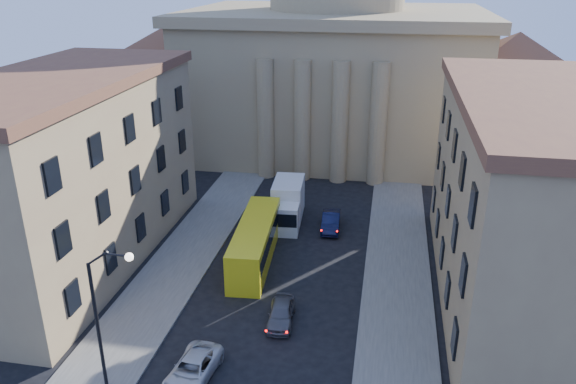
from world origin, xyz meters
name	(u,v)px	position (x,y,z in m)	size (l,w,h in m)	color
sidewalk_left	(160,291)	(-8.50, 18.00, 0.07)	(5.00, 60.00, 0.15)	#57544F
sidewalk_right	(397,315)	(8.50, 18.00, 0.07)	(5.00, 60.00, 0.15)	#57544F
church	(335,53)	(0.00, 55.47, 11.88)	(68.02, 28.76, 36.60)	#927C5A
building_left	(67,170)	(-17.00, 22.00, 7.42)	(11.60, 26.60, 14.70)	#9D875C
building_right	(535,201)	(17.00, 22.00, 7.42)	(11.60, 26.60, 14.70)	#9D875C
street_lamp	(104,310)	(-6.97, 8.00, 5.29)	(2.62, 0.44, 8.83)	black
car_left_mid	(192,370)	(-3.00, 9.60, 0.67)	(2.21, 4.80, 1.33)	silver
car_right_far	(281,313)	(0.91, 15.97, 0.70)	(1.66, 4.12, 1.40)	#4D4D52
car_right_distant	(331,221)	(2.59, 30.62, 0.73)	(1.55, 4.44, 1.46)	black
city_bus	(255,241)	(-2.73, 23.87, 1.70)	(3.31, 11.37, 3.16)	gold
box_truck	(287,204)	(-1.53, 31.41, 1.73)	(3.04, 6.79, 3.65)	silver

